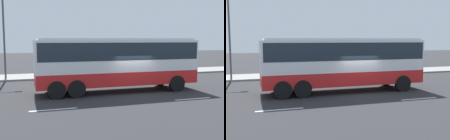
{
  "view_description": "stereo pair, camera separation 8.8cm",
  "coord_description": "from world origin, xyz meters",
  "views": [
    {
      "loc": [
        -6.83,
        -16.76,
        3.55
      ],
      "look_at": [
        -1.06,
        0.86,
        1.5
      ],
      "focal_mm": 44.24,
      "sensor_mm": 36.0,
      "label": 1
    },
    {
      "loc": [
        -6.91,
        -16.73,
        3.55
      ],
      "look_at": [
        -1.06,
        0.86,
        1.5
      ],
      "focal_mm": 44.24,
      "sensor_mm": 36.0,
      "label": 2
    }
  ],
  "objects": [
    {
      "name": "coach_bus",
      "position": [
        -0.66,
        0.86,
        2.24
      ],
      "size": [
        10.96,
        2.83,
        3.63
      ],
      "rotation": [
        0.0,
        0.0,
        -0.0
      ],
      "color": "red",
      "rests_on": "ground_plane"
    },
    {
      "name": "pedestrian_near_curb",
      "position": [
        0.0,
        9.82,
        1.04
      ],
      "size": [
        0.32,
        0.32,
        1.57
      ],
      "rotation": [
        0.0,
        0.0,
        5.7
      ],
      "color": "#38334C",
      "rests_on": "sidewalk_curb"
    },
    {
      "name": "pedestrian_at_crossing",
      "position": [
        -5.43,
        8.54,
        1.04
      ],
      "size": [
        0.32,
        0.32,
        1.56
      ],
      "rotation": [
        0.0,
        0.0,
        4.18
      ],
      "color": "brown",
      "rests_on": "sidewalk_curb"
    },
    {
      "name": "ground_plane",
      "position": [
        0.0,
        0.0,
        0.0
      ],
      "size": [
        120.0,
        120.0,
        0.0
      ],
      "primitive_type": "plane",
      "color": "#28282B"
    },
    {
      "name": "lane_centreline",
      "position": [
        -4.49,
        -2.82,
        0.0
      ],
      "size": [
        25.99,
        0.16,
        0.01
      ],
      "color": "white",
      "rests_on": "ground_plane"
    },
    {
      "name": "sidewalk_curb",
      "position": [
        0.0,
        9.91,
        0.07
      ],
      "size": [
        80.0,
        4.0,
        0.15
      ],
      "primitive_type": "cube",
      "color": "gray",
      "rests_on": "ground_plane"
    },
    {
      "name": "street_lamp",
      "position": [
        -8.08,
        8.54,
        4.41
      ],
      "size": [
        1.63,
        0.24,
        7.5
      ],
      "color": "#47474C",
      "rests_on": "sidewalk_curb"
    }
  ]
}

